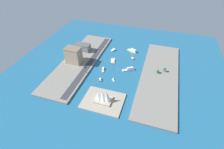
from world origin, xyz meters
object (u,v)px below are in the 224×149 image
ferry_yellow_fast (133,51)px  suv_black (85,67)px  apartment_midrise_tan (74,55)px  warehouse_low_gray (83,47)px  pickup_red (88,63)px  taxi_yellow_cab (86,72)px  barge_flat_brown (113,61)px  van_white (94,61)px  patrol_launch_navy (133,58)px  water_taxi_orange (103,69)px  sailboat_small_white (113,80)px  opera_landmark (103,97)px  tugboat_red (100,79)px  traffic_light_waterfront (91,65)px  catamaran_blue (114,50)px  ferry_white_commuter (129,69)px

ferry_yellow_fast → suv_black: size_ratio=5.48×
apartment_midrise_tan → warehouse_low_gray: bearing=-85.5°
apartment_midrise_tan → pickup_red: bearing=-172.6°
taxi_yellow_cab → apartment_midrise_tan: bearing=-34.7°
barge_flat_brown → taxi_yellow_cab: (39.52, 58.76, 3.05)m
van_white → taxi_yellow_cab: (-0.44, 42.64, -0.05)m
patrol_launch_navy → water_taxi_orange: size_ratio=0.63×
water_taxi_orange → taxi_yellow_cab: (29.23, 22.13, 2.68)m
barge_flat_brown → warehouse_low_gray: (81.63, -18.98, 10.29)m
patrol_launch_navy → suv_black: 109.51m
water_taxi_orange → pickup_red: bearing=-12.2°
sailboat_small_white → suv_black: (67.80, -17.56, 3.36)m
apartment_midrise_tan → suv_black: bearing=159.9°
pickup_red → suv_black: bearing=88.1°
ferry_yellow_fast → opera_landmark: bearing=85.6°
ferry_yellow_fast → opera_landmark: opera_landmark is taller
tugboat_red → van_white: size_ratio=2.23×
water_taxi_orange → barge_flat_brown: bearing=-105.7°
water_taxi_orange → warehouse_low_gray: warehouse_low_gray is taller
van_white → traffic_light_waterfront: traffic_light_waterfront is taller
catamaran_blue → barge_flat_brown: 46.52m
catamaran_blue → ferry_white_commuter: 85.09m
sailboat_small_white → pickup_red: 74.70m
ferry_yellow_fast → taxi_yellow_cab: bearing=57.3°
suv_black → ferry_yellow_fast: bearing=-129.8°
taxi_yellow_cab → opera_landmark: (-58.63, 58.23, 6.62)m
van_white → pickup_red: size_ratio=0.97×
water_taxi_orange → suv_black: (37.77, 6.58, 2.78)m
barge_flat_brown → pickup_red: bearing=31.0°
barge_flat_brown → opera_landmark: bearing=99.3°
taxi_yellow_cab → pickup_red: pickup_red is taller
barge_flat_brown → traffic_light_waterfront: bearing=45.0°
catamaran_blue → apartment_midrise_tan: apartment_midrise_tan is taller
ferry_white_commuter → pickup_red: ferry_white_commuter is taller
pickup_red → ferry_yellow_fast: bearing=-134.3°
ferry_yellow_fast → taxi_yellow_cab: ferry_yellow_fast is taller
tugboat_red → pickup_red: size_ratio=2.17×
ferry_yellow_fast → opera_landmark: 171.02m
apartment_midrise_tan → ferry_white_commuter: bearing=-174.7°
pickup_red → warehouse_low_gray: bearing=-54.4°
ferry_white_commuter → traffic_light_waterfront: size_ratio=3.91×
sailboat_small_white → pickup_red: size_ratio=2.54×
pickup_red → traffic_light_waterfront: bearing=138.5°
barge_flat_brown → van_white: bearing=22.0°
traffic_light_waterfront → opera_landmark: size_ratio=0.22×
apartment_midrise_tan → taxi_yellow_cab: 49.10m
ferry_yellow_fast → traffic_light_waterfront: size_ratio=3.99×
water_taxi_orange → pickup_red: size_ratio=3.27×
patrol_launch_navy → opera_landmark: bearing=81.9°
taxi_yellow_cab → pickup_red: (8.05, -30.22, 0.05)m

